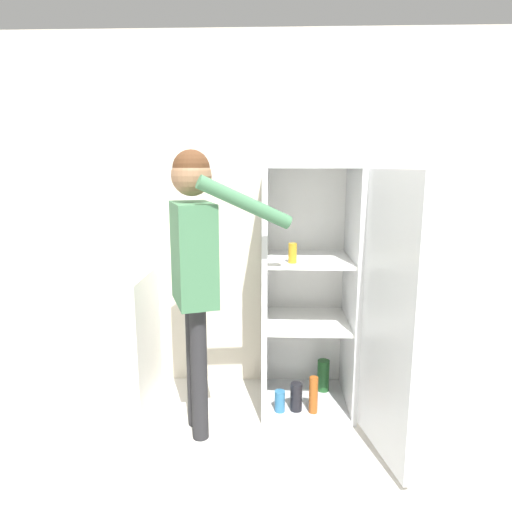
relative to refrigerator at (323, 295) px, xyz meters
name	(u,v)px	position (x,y,z in m)	size (l,w,h in m)	color
ground_plane	(243,455)	(-0.49, -0.54, -0.81)	(12.00, 12.00, 0.00)	beige
wall_back	(251,216)	(-0.49, 0.44, 0.46)	(7.00, 0.06, 2.55)	beige
refrigerator	(323,295)	(0.00, 0.00, 0.00)	(0.78, 1.21, 1.66)	silver
person	(195,255)	(-0.78, -0.29, 0.32)	(0.75, 0.49, 1.73)	#262628
counter	(96,337)	(-1.57, 0.11, -0.36)	(0.75, 0.57, 0.91)	white
bowl	(98,273)	(-1.50, 0.05, 0.12)	(0.16, 0.16, 0.06)	white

